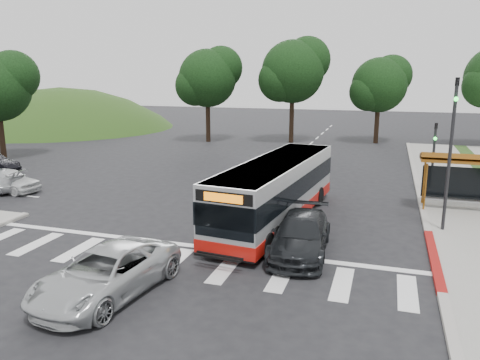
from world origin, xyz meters
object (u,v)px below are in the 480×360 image
at_px(dark_sedan, 301,235).
at_px(silver_suv_south, 107,273).
at_px(transit_bus, 276,192).
at_px(pedestrian, 247,235).

distance_m(dark_sedan, silver_suv_south, 7.22).
bearing_deg(transit_bus, pedestrian, -83.64).
bearing_deg(silver_suv_south, pedestrian, 58.44).
bearing_deg(pedestrian, dark_sedan, -146.55).
height_order(dark_sedan, silver_suv_south, silver_suv_south).
relative_size(dark_sedan, silver_suv_south, 0.95).
xyz_separation_m(transit_bus, dark_sedan, (1.77, -3.46, -0.69)).
height_order(transit_bus, pedestrian, transit_bus).
height_order(transit_bus, dark_sedan, transit_bus).
relative_size(transit_bus, silver_suv_south, 2.10).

